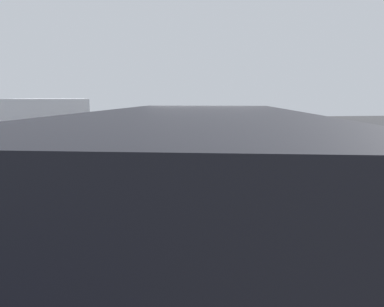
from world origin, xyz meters
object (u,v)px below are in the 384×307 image
Objects in this scene: parked_sedan_near_left at (134,130)px; parked_sedan_behind_right at (218,129)px; art_car_decorated at (205,161)px; parked_van_far_left at (196,197)px; parked_van_far_right at (53,130)px.

parked_sedan_near_left is 3.79m from parked_sedan_behind_right.
art_car_decorated reaches higher than parked_sedan_near_left.
parked_van_far_left is 1.18× the size of parked_sedan_near_left.
parked_sedan_behind_right reaches higher than parked_sedan_near_left.
parked_sedan_near_left is at bearing -151.16° from art_car_decorated.
parked_sedan_behind_right is at bearing 84.91° from parked_sedan_near_left.
parked_sedan_behind_right is (7.77, -2.17, 0.01)m from art_car_decorated.
parked_van_far_right reaches higher than parked_sedan_behind_right.
parked_van_far_left is at bearing 6.37° from parked_sedan_near_left.
parked_sedan_near_left is 1.09× the size of parked_sedan_behind_right.
parked_van_far_right reaches higher than parked_van_far_left.
parked_sedan_near_left is at bearing 77.59° from parked_sedan_behind_right.
art_car_decorated is 0.94× the size of parked_van_far_right.
art_car_decorated is 1.16× the size of parked_sedan_behind_right.
parked_van_far_right reaches higher than art_car_decorated.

